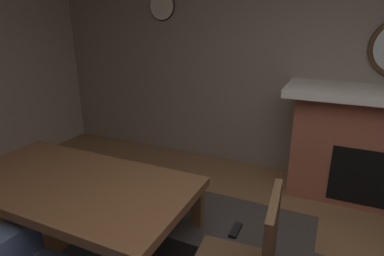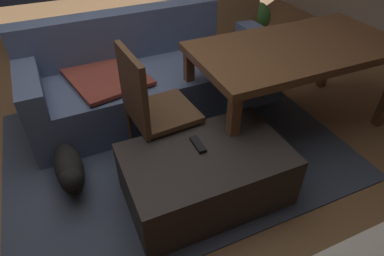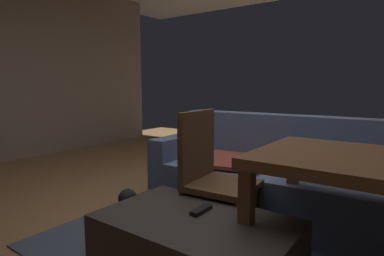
{
  "view_description": "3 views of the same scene",
  "coord_description": "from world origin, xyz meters",
  "px_view_note": "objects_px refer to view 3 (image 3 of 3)",
  "views": [
    {
      "loc": [
        -0.12,
        1.1,
        1.74
      ],
      "look_at": [
        0.78,
        -0.84,
        1.02
      ],
      "focal_mm": 29.37,
      "sensor_mm": 36.0,
      "label": 1
    },
    {
      "loc": [
        -0.32,
        -2.08,
        1.78
      ],
      "look_at": [
        0.27,
        -0.76,
        0.65
      ],
      "focal_mm": 30.64,
      "sensor_mm": 36.0,
      "label": 2
    },
    {
      "loc": [
        1.34,
        -2.08,
        1.1
      ],
      "look_at": [
        0.27,
        -0.61,
        0.86
      ],
      "focal_mm": 29.99,
      "sensor_mm": 36.0,
      "label": 3
    }
  ],
  "objects_px": {
    "dining_chair_west": "(210,170)",
    "tv_remote": "(201,210)",
    "ottoman_coffee_table": "(196,252)",
    "small_dog": "(147,202)",
    "couch": "(285,181)"
  },
  "relations": [
    {
      "from": "dining_chair_west",
      "to": "tv_remote",
      "type": "bearing_deg",
      "value": -64.34
    },
    {
      "from": "ottoman_coffee_table",
      "to": "small_dog",
      "type": "xyz_separation_m",
      "value": [
        -0.82,
        0.47,
        -0.04
      ]
    },
    {
      "from": "tv_remote",
      "to": "dining_chair_west",
      "type": "relative_size",
      "value": 0.17
    },
    {
      "from": "couch",
      "to": "ottoman_coffee_table",
      "type": "relative_size",
      "value": 2.13
    },
    {
      "from": "small_dog",
      "to": "tv_remote",
      "type": "bearing_deg",
      "value": -25.63
    },
    {
      "from": "ottoman_coffee_table",
      "to": "small_dog",
      "type": "bearing_deg",
      "value": 150.26
    },
    {
      "from": "dining_chair_west",
      "to": "small_dog",
      "type": "bearing_deg",
      "value": 179.86
    },
    {
      "from": "tv_remote",
      "to": "dining_chair_west",
      "type": "distance_m",
      "value": 0.44
    },
    {
      "from": "dining_chair_west",
      "to": "ottoman_coffee_table",
      "type": "bearing_deg",
      "value": -66.32
    },
    {
      "from": "couch",
      "to": "dining_chair_west",
      "type": "height_order",
      "value": "dining_chair_west"
    },
    {
      "from": "couch",
      "to": "small_dog",
      "type": "relative_size",
      "value": 3.83
    },
    {
      "from": "couch",
      "to": "small_dog",
      "type": "height_order",
      "value": "couch"
    },
    {
      "from": "couch",
      "to": "tv_remote",
      "type": "xyz_separation_m",
      "value": [
        -0.08,
        -1.14,
        0.1
      ]
    },
    {
      "from": "couch",
      "to": "ottoman_coffee_table",
      "type": "bearing_deg",
      "value": -92.57
    },
    {
      "from": "tv_remote",
      "to": "dining_chair_west",
      "type": "bearing_deg",
      "value": 115.44
    }
  ]
}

